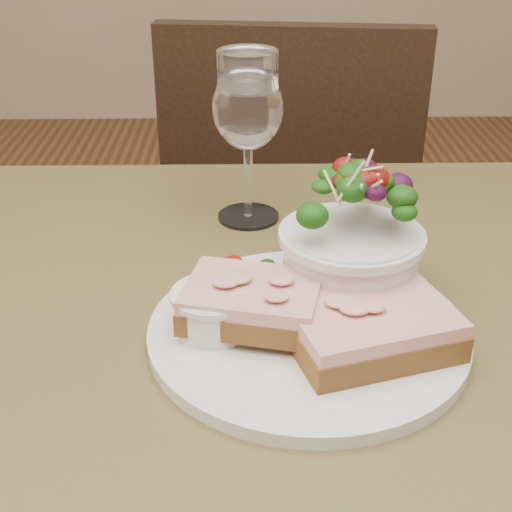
{
  "coord_description": "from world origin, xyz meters",
  "views": [
    {
      "loc": [
        -0.02,
        -0.51,
        1.1
      ],
      "look_at": [
        -0.01,
        0.03,
        0.81
      ],
      "focal_mm": 50.0,
      "sensor_mm": 36.0,
      "label": 1
    }
  ],
  "objects_px": {
    "cafe_table": "(267,422)",
    "chair_far": "(290,308)",
    "dinner_plate": "(308,332)",
    "sandwich_front": "(370,327)",
    "salad_bowl": "(352,233)",
    "sandwich_back": "(252,302)",
    "wine_glass": "(248,113)",
    "ramekin": "(213,309)"
  },
  "relations": [
    {
      "from": "ramekin",
      "to": "salad_bowl",
      "type": "distance_m",
      "value": 0.14
    },
    {
      "from": "cafe_table",
      "to": "ramekin",
      "type": "distance_m",
      "value": 0.14
    },
    {
      "from": "sandwich_back",
      "to": "ramekin",
      "type": "bearing_deg",
      "value": -159.21
    },
    {
      "from": "cafe_table",
      "to": "chair_far",
      "type": "distance_m",
      "value": 0.84
    },
    {
      "from": "sandwich_back",
      "to": "wine_glass",
      "type": "bearing_deg",
      "value": 103.4
    },
    {
      "from": "ramekin",
      "to": "wine_glass",
      "type": "height_order",
      "value": "wine_glass"
    },
    {
      "from": "chair_far",
      "to": "salad_bowl",
      "type": "bearing_deg",
      "value": 96.78
    },
    {
      "from": "cafe_table",
      "to": "sandwich_back",
      "type": "height_order",
      "value": "sandwich_back"
    },
    {
      "from": "dinner_plate",
      "to": "sandwich_front",
      "type": "distance_m",
      "value": 0.06
    },
    {
      "from": "ramekin",
      "to": "sandwich_back",
      "type": "bearing_deg",
      "value": 7.71
    },
    {
      "from": "chair_far",
      "to": "wine_glass",
      "type": "bearing_deg",
      "value": 87.08
    },
    {
      "from": "ramekin",
      "to": "cafe_table",
      "type": "bearing_deg",
      "value": 14.21
    },
    {
      "from": "cafe_table",
      "to": "sandwich_front",
      "type": "xyz_separation_m",
      "value": [
        0.08,
        -0.04,
        0.13
      ]
    },
    {
      "from": "chair_far",
      "to": "cafe_table",
      "type": "bearing_deg",
      "value": 91.14
    },
    {
      "from": "dinner_plate",
      "to": "sandwich_front",
      "type": "bearing_deg",
      "value": -29.85
    },
    {
      "from": "salad_bowl",
      "to": "sandwich_front",
      "type": "bearing_deg",
      "value": -85.96
    },
    {
      "from": "salad_bowl",
      "to": "cafe_table",
      "type": "bearing_deg",
      "value": -147.53
    },
    {
      "from": "sandwich_front",
      "to": "dinner_plate",
      "type": "bearing_deg",
      "value": 133.23
    },
    {
      "from": "cafe_table",
      "to": "ramekin",
      "type": "height_order",
      "value": "ramekin"
    },
    {
      "from": "sandwich_front",
      "to": "ramekin",
      "type": "xyz_separation_m",
      "value": [
        -0.13,
        0.02,
        0.0
      ]
    },
    {
      "from": "sandwich_back",
      "to": "salad_bowl",
      "type": "relative_size",
      "value": 1.0
    },
    {
      "from": "cafe_table",
      "to": "sandwich_front",
      "type": "relative_size",
      "value": 5.31
    },
    {
      "from": "dinner_plate",
      "to": "ramekin",
      "type": "bearing_deg",
      "value": -178.22
    },
    {
      "from": "dinner_plate",
      "to": "sandwich_back",
      "type": "bearing_deg",
      "value": 177.65
    },
    {
      "from": "sandwich_front",
      "to": "sandwich_back",
      "type": "relative_size",
      "value": 1.19
    },
    {
      "from": "cafe_table",
      "to": "salad_bowl",
      "type": "relative_size",
      "value": 6.3
    },
    {
      "from": "dinner_plate",
      "to": "salad_bowl",
      "type": "height_order",
      "value": "salad_bowl"
    },
    {
      "from": "ramekin",
      "to": "dinner_plate",
      "type": "bearing_deg",
      "value": 1.78
    },
    {
      "from": "chair_far",
      "to": "sandwich_back",
      "type": "relative_size",
      "value": 7.1
    },
    {
      "from": "wine_glass",
      "to": "sandwich_front",
      "type": "bearing_deg",
      "value": -70.28
    },
    {
      "from": "chair_far",
      "to": "salad_bowl",
      "type": "xyz_separation_m",
      "value": [
        0.0,
        -0.71,
        0.53
      ]
    },
    {
      "from": "dinner_plate",
      "to": "sandwich_front",
      "type": "relative_size",
      "value": 1.79
    },
    {
      "from": "salad_bowl",
      "to": "chair_far",
      "type": "bearing_deg",
      "value": 90.01
    },
    {
      "from": "sandwich_back",
      "to": "salad_bowl",
      "type": "xyz_separation_m",
      "value": [
        0.09,
        0.05,
        0.04
      ]
    },
    {
      "from": "sandwich_back",
      "to": "dinner_plate",
      "type": "bearing_deg",
      "value": 10.72
    },
    {
      "from": "salad_bowl",
      "to": "wine_glass",
      "type": "distance_m",
      "value": 0.21
    },
    {
      "from": "chair_far",
      "to": "sandwich_back",
      "type": "bearing_deg",
      "value": 90.17
    },
    {
      "from": "sandwich_front",
      "to": "wine_glass",
      "type": "xyz_separation_m",
      "value": [
        -0.1,
        0.27,
        0.09
      ]
    },
    {
      "from": "dinner_plate",
      "to": "ramekin",
      "type": "relative_size",
      "value": 4.17
    },
    {
      "from": "dinner_plate",
      "to": "sandwich_back",
      "type": "relative_size",
      "value": 2.13
    },
    {
      "from": "dinner_plate",
      "to": "wine_glass",
      "type": "distance_m",
      "value": 0.27
    },
    {
      "from": "dinner_plate",
      "to": "wine_glass",
      "type": "relative_size",
      "value": 1.54
    }
  ]
}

